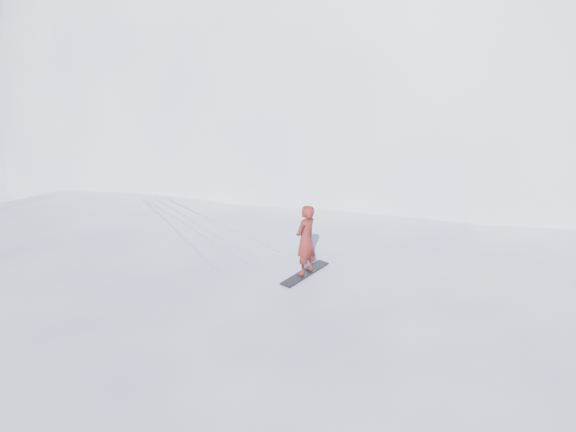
% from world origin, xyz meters
% --- Properties ---
extents(ground, '(400.00, 400.00, 0.00)m').
position_xyz_m(ground, '(0.00, 0.00, 0.00)').
color(ground, white).
rests_on(ground, ground).
extents(near_ridge, '(36.00, 28.00, 4.80)m').
position_xyz_m(near_ridge, '(1.00, 3.00, 0.00)').
color(near_ridge, white).
rests_on(near_ridge, ground).
extents(summit_peak, '(60.00, 56.00, 56.00)m').
position_xyz_m(summit_peak, '(22.00, 26.00, 0.00)').
color(summit_peak, white).
rests_on(summit_peak, ground).
extents(peak_shoulder, '(28.00, 24.00, 18.00)m').
position_xyz_m(peak_shoulder, '(10.00, 20.00, 0.00)').
color(peak_shoulder, white).
rests_on(peak_shoulder, ground).
extents(wind_bumps, '(16.00, 14.40, 1.00)m').
position_xyz_m(wind_bumps, '(-0.56, 2.12, 0.00)').
color(wind_bumps, white).
rests_on(wind_bumps, ground).
extents(snowboard, '(1.51, 0.98, 0.03)m').
position_xyz_m(snowboard, '(0.64, 1.12, 2.41)').
color(snowboard, black).
rests_on(snowboard, near_ridge).
extents(snowboarder, '(0.73, 0.64, 1.68)m').
position_xyz_m(snowboarder, '(0.64, 1.12, 3.27)').
color(snowboarder, maroon).
rests_on(snowboarder, snowboard).
extents(board_tracks, '(2.64, 5.96, 0.04)m').
position_xyz_m(board_tracks, '(-1.01, 5.06, 2.42)').
color(board_tracks, silver).
rests_on(board_tracks, ground).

